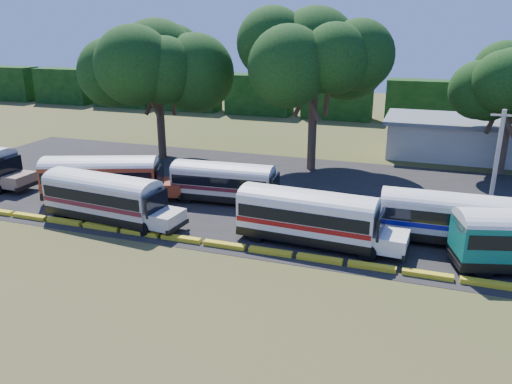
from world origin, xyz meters
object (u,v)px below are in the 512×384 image
(bus_red, at_px, (104,175))
(tree_west, at_px, (157,61))
(bus_white_red, at_px, (311,215))
(bus_cream_west, at_px, (105,195))

(bus_red, height_order, tree_west, tree_west)
(bus_red, height_order, bus_white_red, bus_red)
(bus_white_red, height_order, tree_west, tree_west)
(bus_red, distance_m, bus_cream_west, 4.75)
(tree_west, bearing_deg, bus_cream_west, -73.63)
(bus_red, relative_size, tree_west, 0.79)
(bus_red, relative_size, bus_white_red, 1.03)
(bus_cream_west, distance_m, tree_west, 19.24)
(bus_cream_west, bearing_deg, bus_red, 131.29)
(tree_west, bearing_deg, bus_red, -80.58)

